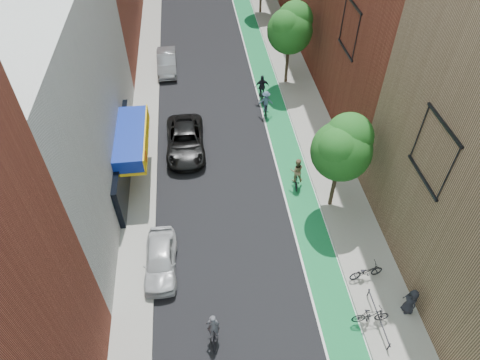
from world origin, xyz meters
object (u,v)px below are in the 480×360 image
object	(u,v)px
parked_car_black	(185,141)
cyclist_lane_near	(296,174)
parked_car_white	(160,260)
pedestrian	(411,301)
cyclist_lane_mid	(262,91)
cyclist_lead	(214,332)
cyclist_lane_far	(266,105)
parked_car_silver	(167,62)

from	to	relation	value
parked_car_black	cyclist_lane_near	distance (m)	8.12
parked_car_white	cyclist_lane_near	distance (m)	10.01
cyclist_lane_near	pedestrian	bearing A→B (deg)	117.12
cyclist_lane_near	cyclist_lane_mid	xyz separation A→B (m)	(-0.67, 9.64, -0.05)
parked_car_black	cyclist_lane_near	size ratio (longest dim) A/B	2.66
cyclist_lead	cyclist_lane_far	distance (m)	18.21
cyclist_lead	pedestrian	distance (m)	9.56
parked_car_white	cyclist_lane_near	world-z (taller)	cyclist_lane_near
parked_car_silver	cyclist_lane_near	size ratio (longest dim) A/B	2.18
cyclist_lane_far	parked_car_silver	bearing A→B (deg)	-39.41
parked_car_black	pedestrian	world-z (taller)	pedestrian
cyclist_lane_near	pedestrian	distance (m)	10.04
parked_car_black	cyclist_lane_mid	xyz separation A→B (m)	(6.20, 5.31, 0.10)
cyclist_lead	cyclist_lane_far	size ratio (longest dim) A/B	1.01
cyclist_lead	pedestrian	world-z (taller)	cyclist_lead
parked_car_white	parked_car_silver	xyz separation A→B (m)	(0.30, 20.67, 0.05)
parked_car_silver	cyclist_lane_far	size ratio (longest dim) A/B	2.29
cyclist_lead	cyclist_lane_near	bearing A→B (deg)	-118.73
cyclist_lane_near	cyclist_lane_far	size ratio (longest dim) A/B	1.05
parked_car_white	cyclist_lead	world-z (taller)	cyclist_lead
parked_car_white	pedestrian	size ratio (longest dim) A/B	2.50
parked_car_white	cyclist_lane_mid	world-z (taller)	cyclist_lane_mid
parked_car_silver	cyclist_lane_far	xyz separation A→B (m)	(7.50, -7.57, 0.14)
cyclist_lane_mid	pedestrian	xyz separation A→B (m)	(4.25, -19.02, 0.10)
parked_car_black	cyclist_lane_mid	size ratio (longest dim) A/B	2.51
cyclist_lane_near	cyclist_lane_mid	size ratio (longest dim) A/B	0.94
cyclist_lane_far	parked_car_black	bearing A→B (deg)	34.91
parked_car_silver	cyclist_lane_mid	xyz separation A→B (m)	(7.50, -5.70, 0.13)
parked_car_silver	cyclist_lane_mid	bearing A→B (deg)	-38.01
parked_car_silver	cyclist_lead	bearing A→B (deg)	-85.72
parked_car_white	cyclist_lane_far	bearing A→B (deg)	60.54
parked_car_white	parked_car_black	distance (m)	9.79
cyclist_lane_near	cyclist_lane_mid	bearing A→B (deg)	-79.76
parked_car_black	cyclist_lane_far	world-z (taller)	cyclist_lane_far
parked_car_black	cyclist_lane_far	bearing A→B (deg)	29.33
parked_car_silver	cyclist_lane_far	world-z (taller)	cyclist_lane_far
parked_car_black	cyclist_lead	bearing A→B (deg)	-86.04
parked_car_white	cyclist_lead	xyz separation A→B (m)	(2.50, -4.32, -0.01)
cyclist_lead	cyclist_lane_mid	bearing A→B (deg)	-102.34
cyclist_lane_far	cyclist_lead	bearing A→B (deg)	78.94
cyclist_lane_far	parked_car_white	bearing A→B (deg)	65.11
parked_car_white	parked_car_black	xyz separation A→B (m)	(1.60, 9.66, 0.07)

